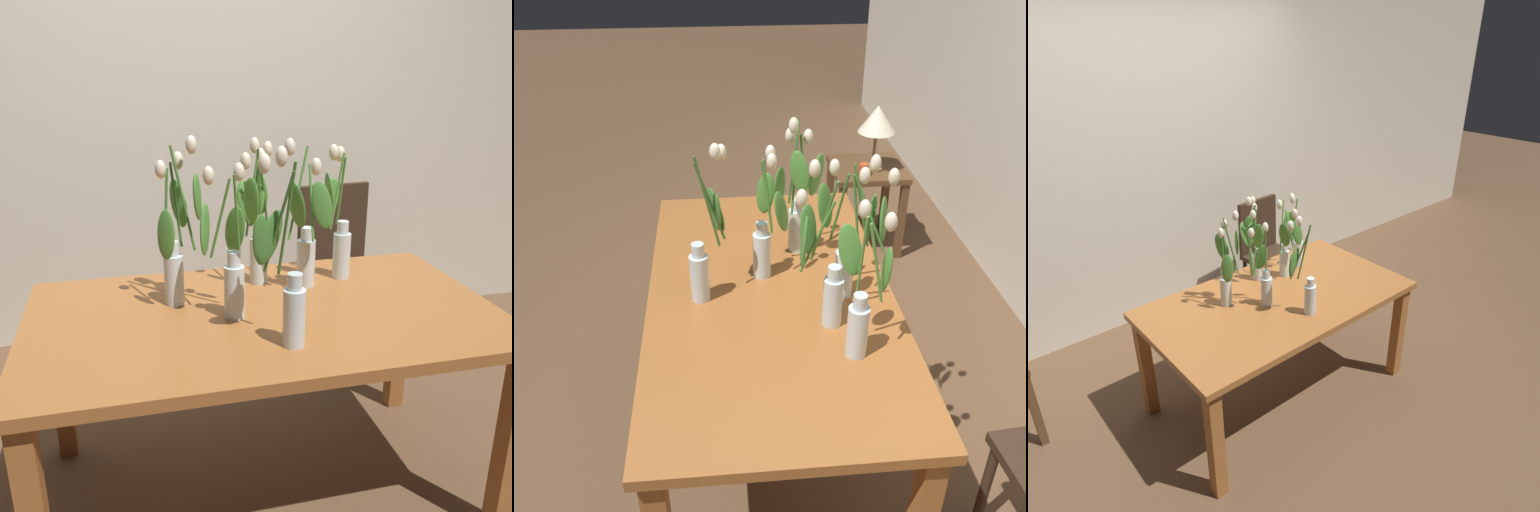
# 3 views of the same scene
# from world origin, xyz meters

# --- Properties ---
(ground_plane) EXTENTS (18.00, 18.00, 0.00)m
(ground_plane) POSITION_xyz_m (0.00, 0.00, 0.00)
(ground_plane) COLOR brown
(room_wall_rear) EXTENTS (9.00, 0.10, 2.70)m
(room_wall_rear) POSITION_xyz_m (0.00, 1.49, 1.35)
(room_wall_rear) COLOR beige
(room_wall_rear) RESTS_ON ground
(dining_table) EXTENTS (1.60, 0.90, 0.74)m
(dining_table) POSITION_xyz_m (0.00, 0.00, 0.65)
(dining_table) COLOR #A3602D
(dining_table) RESTS_ON ground
(tulip_vase_0) EXTENTS (0.16, 0.15, 0.58)m
(tulip_vase_0) POSITION_xyz_m (0.00, -0.23, 0.93)
(tulip_vase_0) COLOR silver
(tulip_vase_0) RESTS_ON dining_table
(tulip_vase_1) EXTENTS (0.18, 0.15, 0.51)m
(tulip_vase_1) POSITION_xyz_m (-0.12, -0.01, 0.91)
(tulip_vase_1) COLOR silver
(tulip_vase_1) RESTS_ON dining_table
(tulip_vase_2) EXTENTS (0.18, 0.22, 0.59)m
(tulip_vase_2) POSITION_xyz_m (-0.28, 0.13, 0.95)
(tulip_vase_2) COLOR silver
(tulip_vase_2) RESTS_ON dining_table
(tulip_vase_3) EXTENTS (0.16, 0.26, 0.55)m
(tulip_vase_3) POSITION_xyz_m (0.04, 0.29, 0.96)
(tulip_vase_3) COLOR silver
(tulip_vase_3) RESTS_ON dining_table
(tulip_vase_4) EXTENTS (0.13, 0.17, 0.52)m
(tulip_vase_4) POSITION_xyz_m (0.36, 0.25, 0.92)
(tulip_vase_4) COLOR silver
(tulip_vase_4) RESTS_ON dining_table
(tulip_vase_5) EXTENTS (0.18, 0.17, 0.57)m
(tulip_vase_5) POSITION_xyz_m (0.20, 0.16, 0.93)
(tulip_vase_5) COLOR silver
(tulip_vase_5) RESTS_ON dining_table
(dining_chair) EXTENTS (0.43, 0.43, 0.93)m
(dining_chair) POSITION_xyz_m (0.68, 0.97, 0.52)
(dining_chair) COLOR #382619
(dining_chair) RESTS_ON ground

